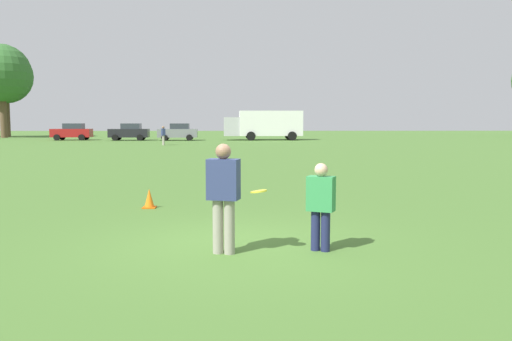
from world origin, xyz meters
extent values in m
plane|color=#47702D|center=(0.00, 0.00, 0.00)|extent=(199.75, 199.75, 0.00)
cylinder|color=gray|center=(-0.29, -0.53, 0.44)|extent=(0.17, 0.17, 0.88)
cylinder|color=gray|center=(-0.10, -0.58, 0.44)|extent=(0.17, 0.17, 0.88)
cube|color=navy|center=(-0.20, -0.55, 1.21)|extent=(0.55, 0.40, 0.65)
sphere|color=#8C664C|center=(-0.20, -0.55, 1.66)|extent=(0.25, 0.25, 0.25)
cylinder|color=#1E234C|center=(1.47, -0.45, 0.33)|extent=(0.15, 0.15, 0.67)
cylinder|color=#1E234C|center=(1.32, -0.38, 0.33)|extent=(0.15, 0.15, 0.67)
cube|color=#338C4C|center=(1.40, -0.41, 0.95)|extent=(0.50, 0.41, 0.57)
sphere|color=#D8AD8C|center=(1.40, -0.41, 1.35)|extent=(0.22, 0.22, 0.22)
cylinder|color=yellow|center=(0.37, -0.55, 1.02)|extent=(0.27, 0.27, 0.07)
cube|color=#D8590C|center=(-2.19, 3.95, 0.01)|extent=(0.32, 0.32, 0.03)
cone|color=orange|center=(-2.19, 3.95, 0.26)|extent=(0.24, 0.24, 0.45)
cube|color=maroon|center=(-18.57, 48.96, 0.78)|extent=(4.27, 1.96, 0.90)
cube|color=#2D333D|center=(-18.32, 48.97, 1.50)|extent=(2.06, 1.72, 0.64)
cylinder|color=black|center=(-19.83, 47.92, 0.33)|extent=(0.67, 0.25, 0.66)
cylinder|color=black|center=(-19.91, 49.91, 0.33)|extent=(0.67, 0.25, 0.66)
cylinder|color=black|center=(-17.23, 48.02, 0.33)|extent=(0.67, 0.25, 0.66)
cylinder|color=black|center=(-17.30, 50.01, 0.33)|extent=(0.67, 0.25, 0.66)
cube|color=black|center=(-12.19, 48.23, 0.78)|extent=(4.27, 1.96, 0.90)
cube|color=#2D333D|center=(-11.94, 48.24, 1.50)|extent=(2.06, 1.72, 0.64)
cylinder|color=black|center=(-13.46, 47.18, 0.33)|extent=(0.67, 0.25, 0.66)
cylinder|color=black|center=(-13.53, 49.18, 0.33)|extent=(0.67, 0.25, 0.66)
cylinder|color=black|center=(-10.85, 47.28, 0.33)|extent=(0.67, 0.25, 0.66)
cylinder|color=black|center=(-10.93, 49.28, 0.33)|extent=(0.67, 0.25, 0.66)
cube|color=slate|center=(-6.92, 47.90, 0.78)|extent=(4.27, 1.96, 0.90)
cube|color=#2D333D|center=(-6.67, 47.91, 1.50)|extent=(2.06, 1.72, 0.64)
cylinder|color=black|center=(-8.18, 46.85, 0.33)|extent=(0.67, 0.25, 0.66)
cylinder|color=black|center=(-8.26, 48.84, 0.33)|extent=(0.67, 0.25, 0.66)
cylinder|color=black|center=(-5.58, 46.95, 0.33)|extent=(0.67, 0.25, 0.66)
cylinder|color=black|center=(-5.66, 48.95, 0.33)|extent=(0.67, 0.25, 0.66)
cube|color=white|center=(3.12, 48.67, 1.83)|extent=(6.89, 2.76, 2.70)
cube|color=#B2B2B7|center=(-1.08, 48.51, 1.48)|extent=(1.89, 2.37, 2.00)
cylinder|color=black|center=(0.97, 47.21, 0.48)|extent=(0.97, 0.32, 0.96)
cylinder|color=black|center=(0.86, 49.95, 0.48)|extent=(0.97, 0.32, 0.96)
cylinder|color=black|center=(5.38, 47.39, 0.48)|extent=(0.97, 0.32, 0.96)
cylinder|color=black|center=(5.28, 50.12, 0.48)|extent=(0.97, 0.32, 0.96)
cylinder|color=gray|center=(-6.84, 37.05, 0.42)|extent=(0.16, 0.16, 0.84)
cylinder|color=gray|center=(-6.77, 36.89, 0.42)|extent=(0.16, 0.16, 0.84)
cube|color=navy|center=(-6.81, 36.97, 1.14)|extent=(0.43, 0.52, 0.60)
sphere|color=#8C664C|center=(-6.81, 36.97, 1.55)|extent=(0.23, 0.23, 0.23)
cylinder|color=brown|center=(-30.52, 60.34, 2.42)|extent=(0.81, 0.81, 4.85)
sphere|color=#33662D|center=(-30.52, 60.34, 7.79)|extent=(6.93, 6.93, 6.93)
cylinder|color=brown|center=(-29.51, 57.17, 2.47)|extent=(0.82, 0.82, 4.95)
sphere|color=#33662D|center=(-29.51, 57.17, 7.95)|extent=(7.06, 7.06, 7.06)
camera|label=1|loc=(0.12, -8.93, 2.15)|focal=36.96mm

